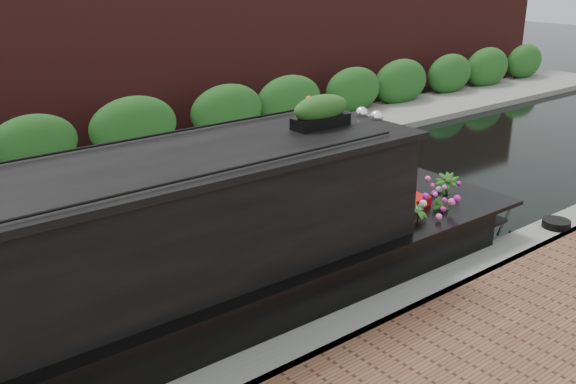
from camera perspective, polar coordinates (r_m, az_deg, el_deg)
ground at (r=9.94m, az=-11.01°, el=-5.99°), size 80.00×80.00×0.00m
near_bank_coping at (r=7.54m, az=1.38°, el=-14.75°), size 40.00×0.60×0.50m
far_bank_path at (r=13.56m, az=-19.45°, el=0.36°), size 40.00×2.40×0.34m
far_hedge at (r=14.38m, az=-20.69°, el=1.30°), size 40.00×1.10×2.80m
far_brick_wall at (r=16.31m, az=-23.10°, el=3.11°), size 40.00×1.00×8.00m
narrowboat at (r=7.30m, az=-17.52°, el=-9.11°), size 12.32×2.34×2.89m
rope_fender at (r=11.35m, az=15.06°, el=-1.93°), size 0.37×0.40×0.37m
coiled_mooring_rope at (r=11.13m, az=22.74°, el=-2.61°), size 0.44×0.44×0.12m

